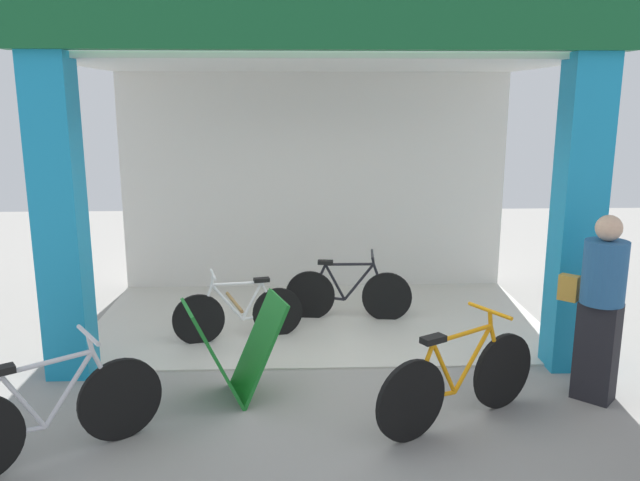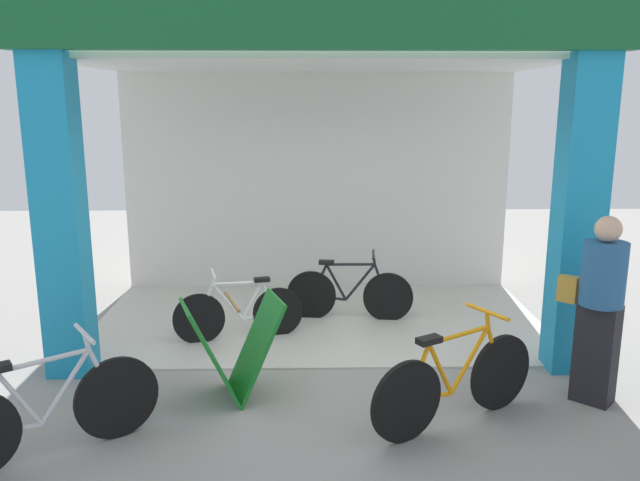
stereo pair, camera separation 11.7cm
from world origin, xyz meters
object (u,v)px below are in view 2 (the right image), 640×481
(bicycle_parked_0, at_px, (456,382))
(bicycle_parked_1, at_px, (47,412))
(bicycle_inside_0, at_px, (239,313))
(sandwich_board_sign, at_px, (233,349))
(pedestrian_1, at_px, (600,307))
(bicycle_inside_1, at_px, (349,293))

(bicycle_parked_0, height_order, bicycle_parked_1, bicycle_parked_0)
(bicycle_inside_0, xyz_separation_m, bicycle_parked_1, (-1.17, -2.36, 0.05))
(sandwich_board_sign, bearing_deg, pedestrian_1, -2.26)
(sandwich_board_sign, distance_m, pedestrian_1, 3.21)
(bicycle_inside_1, relative_size, pedestrian_1, 0.91)
(sandwich_board_sign, bearing_deg, bicycle_parked_0, -15.55)
(sandwich_board_sign, bearing_deg, bicycle_parked_1, -142.66)
(bicycle_inside_0, relative_size, bicycle_parked_1, 1.00)
(pedestrian_1, bearing_deg, bicycle_inside_1, 133.25)
(bicycle_parked_0, bearing_deg, sandwich_board_sign, 164.45)
(bicycle_inside_0, bearing_deg, bicycle_parked_1, -116.34)
(bicycle_parked_0, xyz_separation_m, pedestrian_1, (1.31, 0.39, 0.50))
(bicycle_inside_0, relative_size, bicycle_inside_1, 0.93)
(sandwich_board_sign, height_order, pedestrian_1, pedestrian_1)
(bicycle_inside_0, bearing_deg, bicycle_inside_1, 26.58)
(bicycle_inside_1, relative_size, bicycle_parked_1, 1.08)
(bicycle_parked_0, distance_m, sandwich_board_sign, 1.94)
(bicycle_inside_0, distance_m, bicycle_inside_1, 1.40)
(bicycle_inside_1, relative_size, sandwich_board_sign, 1.55)
(pedestrian_1, bearing_deg, sandwich_board_sign, 177.74)
(bicycle_parked_1, distance_m, pedestrian_1, 4.55)
(bicycle_parked_1, height_order, pedestrian_1, pedestrian_1)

